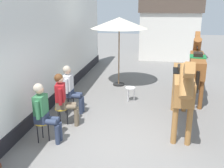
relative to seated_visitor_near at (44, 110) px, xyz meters
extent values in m
plane|color=slate|center=(1.73, 3.10, -0.78)|extent=(40.00, 40.00, 0.00)
cube|color=white|center=(-0.82, 1.60, 0.92)|extent=(0.30, 14.00, 3.40)
cube|color=black|center=(-0.80, 1.60, -0.60)|extent=(0.34, 14.00, 0.36)
cube|color=silver|center=(3.13, 10.42, 0.52)|extent=(3.20, 2.40, 2.60)
cube|color=brown|center=(3.13, 10.42, 2.27)|extent=(3.40, 2.60, 0.90)
cylinder|color=gold|center=(-0.06, 0.00, -0.31)|extent=(0.34, 0.34, 0.03)
cylinder|color=black|center=(0.08, 0.00, -0.55)|extent=(0.02, 0.02, 0.45)
cylinder|color=black|center=(-0.13, 0.12, -0.55)|extent=(0.02, 0.02, 0.45)
cylinder|color=black|center=(-0.14, -0.12, -0.55)|extent=(0.02, 0.02, 0.45)
cube|color=#2D3851|center=(-0.06, 0.00, -0.20)|extent=(0.24, 0.32, 0.20)
cube|color=#337247|center=(-0.06, 0.00, 0.12)|extent=(0.22, 0.34, 0.44)
sphere|color=tan|center=(-0.06, 0.00, 0.47)|extent=(0.20, 0.20, 0.20)
sphere|color=#B2A38E|center=(-0.08, 0.00, 0.50)|extent=(0.22, 0.22, 0.22)
cylinder|color=#2D3851|center=(0.13, 0.08, -0.25)|extent=(0.38, 0.13, 0.13)
cylinder|color=#2D3851|center=(0.32, 0.08, -0.55)|extent=(0.11, 0.11, 0.46)
cylinder|color=#2D3851|center=(0.12, -0.08, -0.25)|extent=(0.38, 0.13, 0.13)
cylinder|color=#2D3851|center=(0.31, -0.08, -0.55)|extent=(0.11, 0.11, 0.46)
cylinder|color=#337247|center=(-0.04, 0.20, 0.07)|extent=(0.09, 0.09, 0.42)
cylinder|color=#337247|center=(-0.05, -0.20, 0.07)|extent=(0.09, 0.09, 0.42)
cylinder|color=gold|center=(0.08, 0.86, -0.31)|extent=(0.34, 0.34, 0.03)
cylinder|color=black|center=(0.21, 0.89, -0.55)|extent=(0.02, 0.02, 0.45)
cylinder|color=black|center=(-0.02, 0.96, -0.55)|extent=(0.02, 0.02, 0.45)
cylinder|color=black|center=(0.03, 0.72, -0.55)|extent=(0.02, 0.02, 0.45)
cube|color=brown|center=(0.08, 0.86, -0.20)|extent=(0.30, 0.36, 0.20)
cube|color=maroon|center=(0.08, 0.86, 0.12)|extent=(0.29, 0.38, 0.44)
sphere|color=tan|center=(0.08, 0.86, 0.47)|extent=(0.20, 0.20, 0.20)
sphere|color=#593319|center=(0.06, 0.85, 0.50)|extent=(0.22, 0.22, 0.22)
cylinder|color=brown|center=(0.25, 0.97, -0.25)|extent=(0.40, 0.21, 0.13)
cylinder|color=brown|center=(0.43, 1.01, -0.55)|extent=(0.11, 0.11, 0.46)
cylinder|color=brown|center=(0.28, 0.82, -0.25)|extent=(0.40, 0.21, 0.13)
cylinder|color=brown|center=(0.47, 0.86, -0.55)|extent=(0.11, 0.11, 0.46)
cylinder|color=maroon|center=(0.06, 1.06, 0.07)|extent=(0.09, 0.09, 0.42)
cylinder|color=maroon|center=(0.14, 0.67, 0.07)|extent=(0.09, 0.09, 0.42)
cylinder|color=black|center=(-0.01, 1.71, -0.31)|extent=(0.34, 0.34, 0.03)
cylinder|color=black|center=(0.13, 1.71, -0.55)|extent=(0.02, 0.02, 0.45)
cylinder|color=black|center=(-0.08, 1.84, -0.55)|extent=(0.02, 0.02, 0.45)
cylinder|color=black|center=(-0.08, 1.59, -0.55)|extent=(0.02, 0.02, 0.45)
cube|color=#2D3851|center=(-0.01, 1.71, -0.20)|extent=(0.25, 0.32, 0.20)
cube|color=silver|center=(-0.01, 1.71, 0.12)|extent=(0.23, 0.34, 0.44)
sphere|color=tan|center=(-0.01, 1.71, 0.47)|extent=(0.20, 0.20, 0.20)
sphere|color=#B2A38E|center=(-0.03, 1.71, 0.50)|extent=(0.22, 0.22, 0.22)
cylinder|color=#2D3851|center=(0.18, 1.79, -0.25)|extent=(0.38, 0.14, 0.13)
cylinder|color=#2D3851|center=(0.37, 1.79, -0.55)|extent=(0.11, 0.11, 0.46)
cylinder|color=#2D3851|center=(0.18, 1.63, -0.25)|extent=(0.38, 0.14, 0.13)
cylinder|color=#2D3851|center=(0.37, 1.63, -0.55)|extent=(0.11, 0.11, 0.46)
cylinder|color=silver|center=(0.01, 1.91, 0.07)|extent=(0.09, 0.09, 0.42)
cylinder|color=silver|center=(0.00, 1.51, 0.07)|extent=(0.09, 0.09, 0.42)
cube|color=#9E6B38|center=(3.11, 1.37, 0.38)|extent=(0.56, 2.22, 0.52)
cylinder|color=#9E6B38|center=(3.21, 0.38, -0.33)|extent=(0.13, 0.13, 0.90)
cylinder|color=#9E6B38|center=(2.90, 0.40, -0.33)|extent=(0.13, 0.13, 0.90)
cylinder|color=#9E6B38|center=(3.32, 2.31, -0.33)|extent=(0.13, 0.13, 0.90)
cylinder|color=#9E6B38|center=(3.01, 2.33, -0.33)|extent=(0.13, 0.13, 0.90)
cylinder|color=#9E6B38|center=(3.04, 0.17, 0.77)|extent=(0.31, 0.65, 0.73)
cube|color=#9E6B38|center=(3.02, -0.17, 1.08)|extent=(0.21, 0.54, 0.40)
cube|color=black|center=(3.04, 0.19, 0.91)|extent=(0.08, 0.63, 0.48)
cylinder|color=black|center=(3.17, 2.50, 0.11)|extent=(0.11, 0.11, 0.65)
cube|color=black|center=(3.11, 1.46, 0.66)|extent=(0.53, 0.63, 0.03)
cube|color=black|center=(3.11, 1.46, 0.73)|extent=(0.30, 0.45, 0.12)
cube|color=brown|center=(3.77, 3.53, 0.38)|extent=(0.69, 2.24, 0.52)
cylinder|color=brown|center=(3.73, 4.53, -0.33)|extent=(0.13, 0.13, 0.90)
cylinder|color=brown|center=(4.03, 4.49, -0.33)|extent=(0.13, 0.13, 0.90)
cylinder|color=brown|center=(3.50, 2.60, -0.33)|extent=(0.13, 0.13, 0.90)
cylinder|color=brown|center=(3.81, 2.56, -0.33)|extent=(0.13, 0.13, 0.90)
cylinder|color=brown|center=(3.91, 4.73, 0.77)|extent=(0.35, 0.66, 0.73)
cube|color=brown|center=(3.95, 5.07, 1.08)|extent=(0.24, 0.55, 0.40)
cube|color=black|center=(3.90, 4.71, 0.91)|extent=(0.11, 0.63, 0.48)
cylinder|color=black|center=(3.63, 2.40, 0.11)|extent=(0.11, 0.11, 0.65)
cube|color=#197238|center=(3.75, 3.44, 0.66)|extent=(0.57, 0.65, 0.03)
cube|color=black|center=(3.75, 3.44, 0.73)|extent=(0.33, 0.47, 0.12)
cylinder|color=#4C4C51|center=(-0.40, 2.71, -0.64)|extent=(0.34, 0.34, 0.28)
cylinder|color=#4C4C51|center=(-0.40, 2.71, -0.52)|extent=(0.43, 0.43, 0.04)
sphere|color=gold|center=(-0.40, 2.71, -0.34)|extent=(0.40, 0.40, 0.40)
cylinder|color=black|center=(1.06, 4.53, -0.75)|extent=(0.44, 0.44, 0.06)
cylinder|color=olive|center=(1.06, 4.53, 0.32)|extent=(0.04, 0.04, 2.20)
cone|color=beige|center=(1.06, 4.53, 1.60)|extent=(2.10, 2.10, 0.40)
cylinder|color=white|center=(1.67, 2.90, -0.33)|extent=(0.32, 0.32, 0.03)
cylinder|color=silver|center=(1.80, 2.90, -0.56)|extent=(0.02, 0.02, 0.43)
cylinder|color=silver|center=(1.60, 3.01, -0.56)|extent=(0.02, 0.02, 0.43)
cylinder|color=silver|center=(1.60, 2.79, -0.56)|extent=(0.02, 0.02, 0.43)
camera|label=1|loc=(2.36, -4.92, 2.25)|focal=40.86mm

